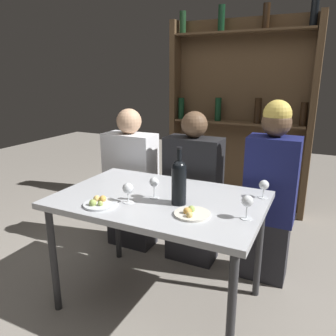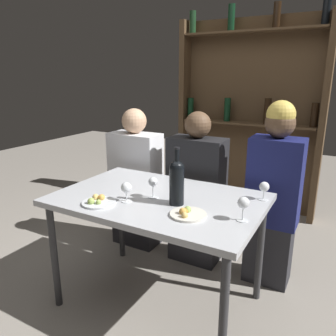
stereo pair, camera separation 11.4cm
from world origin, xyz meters
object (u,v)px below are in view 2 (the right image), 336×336
(seated_person_left, at_px, (136,183))
(seated_person_center, at_px, (196,194))
(wine_glass_2, at_px, (243,204))
(food_plate_0, at_px, (187,213))
(wine_glass_1, at_px, (153,183))
(seated_person_right, at_px, (273,198))
(wine_bottle, at_px, (177,180))
(wine_glass_3, at_px, (264,188))
(wine_glass_0, at_px, (126,188))
(food_plate_1, at_px, (98,202))

(seated_person_left, height_order, seated_person_center, seated_person_center)
(wine_glass_2, relative_size, food_plate_0, 0.66)
(wine_glass_1, xyz_separation_m, seated_person_right, (0.58, 0.62, -0.19))
(wine_bottle, bearing_deg, wine_glass_1, 172.06)
(seated_person_center, bearing_deg, wine_glass_1, -90.73)
(wine_bottle, relative_size, wine_glass_3, 3.01)
(wine_glass_0, height_order, wine_glass_1, wine_glass_1)
(wine_glass_0, bearing_deg, seated_person_right, 47.83)
(food_plate_1, bearing_deg, wine_glass_1, 46.26)
(seated_person_center, xyz_separation_m, seated_person_right, (0.57, 0.00, 0.08))
(wine_bottle, distance_m, seated_person_center, 0.74)
(wine_glass_0, height_order, food_plate_1, wine_glass_0)
(wine_bottle, bearing_deg, wine_glass_3, 36.51)
(wine_glass_1, relative_size, food_plate_0, 0.66)
(wine_bottle, height_order, wine_glass_0, wine_bottle)
(wine_glass_2, xyz_separation_m, food_plate_1, (-0.79, -0.18, -0.08))
(wine_glass_3, bearing_deg, food_plate_1, -147.39)
(wine_glass_3, distance_m, seated_person_center, 0.72)
(wine_glass_3, distance_m, seated_person_right, 0.38)
(wine_glass_2, bearing_deg, wine_glass_3, 86.08)
(wine_bottle, height_order, seated_person_center, seated_person_center)
(seated_person_left, bearing_deg, seated_person_right, 0.00)
(food_plate_0, bearing_deg, seated_person_right, 69.02)
(wine_bottle, xyz_separation_m, seated_person_center, (-0.16, 0.64, -0.32))
(wine_glass_2, distance_m, food_plate_0, 0.29)
(wine_bottle, xyz_separation_m, wine_glass_0, (-0.27, -0.11, -0.06))
(seated_person_center, bearing_deg, food_plate_0, -69.30)
(wine_glass_2, bearing_deg, food_plate_1, -167.29)
(wine_glass_1, relative_size, food_plate_1, 0.66)
(wine_glass_0, xyz_separation_m, wine_glass_2, (0.66, 0.08, 0.01))
(wine_glass_0, bearing_deg, wine_bottle, 22.15)
(wine_glass_2, bearing_deg, wine_glass_0, -173.46)
(wine_glass_1, xyz_separation_m, food_plate_1, (-0.22, -0.23, -0.08))
(wine_bottle, height_order, wine_glass_1, wine_bottle)
(food_plate_0, distance_m, food_plate_1, 0.53)
(seated_person_left, distance_m, seated_person_right, 1.14)
(wine_glass_2, relative_size, food_plate_1, 0.66)
(food_plate_1, height_order, seated_person_left, seated_person_left)
(wine_bottle, xyz_separation_m, food_plate_1, (-0.40, -0.21, -0.13))
(food_plate_0, relative_size, seated_person_right, 0.15)
(seated_person_center, bearing_deg, seated_person_right, 0.00)
(seated_person_left, relative_size, seated_person_center, 0.99)
(seated_person_center, bearing_deg, seated_person_left, 180.00)
(wine_glass_2, height_order, seated_person_left, seated_person_left)
(wine_glass_1, distance_m, food_plate_1, 0.33)
(wine_bottle, height_order, food_plate_1, wine_bottle)
(wine_glass_2, bearing_deg, seated_person_right, 88.35)
(wine_glass_2, xyz_separation_m, seated_person_center, (-0.55, 0.68, -0.27))
(seated_person_right, bearing_deg, food_plate_1, -133.42)
(wine_glass_0, distance_m, food_plate_1, 0.18)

